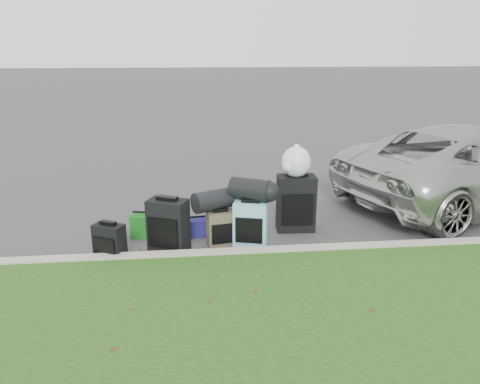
{
  "coord_description": "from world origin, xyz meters",
  "views": [
    {
      "loc": [
        -0.8,
        -6.45,
        2.62
      ],
      "look_at": [
        -0.1,
        0.2,
        0.55
      ],
      "focal_mm": 35.0,
      "sensor_mm": 36.0,
      "label": 1
    }
  ],
  "objects": [
    {
      "name": "curb",
      "position": [
        0.0,
        -1.0,
        0.07
      ],
      "size": [
        120.0,
        0.18,
        0.15
      ],
      "primitive_type": "cube",
      "color": "#9E937F",
      "rests_on": "ground"
    },
    {
      "name": "suv",
      "position": [
        4.07,
        0.94,
        0.68
      ],
      "size": [
        5.4,
        3.81,
        1.37
      ],
      "primitive_type": "imported",
      "rotation": [
        0.0,
        0.0,
        1.92
      ],
      "color": "#B7B7B2",
      "rests_on": "ground"
    },
    {
      "name": "duffel_left",
      "position": [
        -0.54,
        -0.43,
        0.64
      ],
      "size": [
        0.6,
        0.49,
        0.28
      ],
      "primitive_type": "cylinder",
      "rotation": [
        0.0,
        1.57,
        0.46
      ],
      "color": "black",
      "rests_on": "suitcase_olive"
    },
    {
      "name": "trash_bag",
      "position": [
        0.69,
        -0.02,
        1.05
      ],
      "size": [
        0.43,
        0.43,
        0.43
      ],
      "primitive_type": "sphere",
      "color": "white",
      "rests_on": "suitcase_large_black_right"
    },
    {
      "name": "suitcase_small_black",
      "position": [
        -1.88,
        -0.8,
        0.24
      ],
      "size": [
        0.44,
        0.36,
        0.48
      ],
      "primitive_type": "cube",
      "rotation": [
        0.0,
        0.0,
        -0.48
      ],
      "color": "black",
      "rests_on": "ground"
    },
    {
      "name": "suitcase_olive",
      "position": [
        -0.44,
        -0.5,
        0.25
      ],
      "size": [
        0.39,
        0.28,
        0.5
      ],
      "primitive_type": "cube",
      "rotation": [
        0.0,
        0.0,
        0.17
      ],
      "color": "#3F3928",
      "rests_on": "ground"
    },
    {
      "name": "suitcase_large_black_left",
      "position": [
        -1.14,
        -0.62,
        0.36
      ],
      "size": [
        0.58,
        0.48,
        0.73
      ],
      "primitive_type": "cube",
      "rotation": [
        0.0,
        0.0,
        -0.42
      ],
      "color": "black",
      "rests_on": "ground"
    },
    {
      "name": "suitcase_teal",
      "position": [
        -0.04,
        -0.55,
        0.32
      ],
      "size": [
        0.5,
        0.37,
        0.64
      ],
      "primitive_type": "cube",
      "rotation": [
        0.0,
        0.0,
        -0.26
      ],
      "color": "#5F9EB4",
      "rests_on": "ground"
    },
    {
      "name": "ground",
      "position": [
        0.0,
        0.0,
        0.0
      ],
      "size": [
        120.0,
        120.0,
        0.0
      ],
      "primitive_type": "plane",
      "color": "#383535",
      "rests_on": "ground"
    },
    {
      "name": "suitcase_large_black_right",
      "position": [
        0.71,
        -0.01,
        0.42
      ],
      "size": [
        0.57,
        0.36,
        0.83
      ],
      "primitive_type": "cube",
      "rotation": [
        0.0,
        0.0,
        -0.06
      ],
      "color": "black",
      "rests_on": "ground"
    },
    {
      "name": "tote_green",
      "position": [
        -1.54,
        -0.06,
        0.17
      ],
      "size": [
        0.35,
        0.31,
        0.34
      ],
      "primitive_type": "cube",
      "rotation": [
        0.0,
        0.0,
        -0.26
      ],
      "color": "#166317",
      "rests_on": "ground"
    },
    {
      "name": "duffel_right",
      "position": [
        -0.03,
        -0.46,
        0.79
      ],
      "size": [
        0.62,
        0.52,
        0.3
      ],
      "primitive_type": "cylinder",
      "rotation": [
        0.0,
        1.57,
        -0.49
      ],
      "color": "black",
      "rests_on": "suitcase_teal"
    },
    {
      "name": "tote_navy",
      "position": [
        -0.74,
        -0.12,
        0.13
      ],
      "size": [
        0.26,
        0.21,
        0.26
      ],
      "primitive_type": "cube",
      "rotation": [
        0.0,
        0.0,
        0.11
      ],
      "color": "navy",
      "rests_on": "ground"
    }
  ]
}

